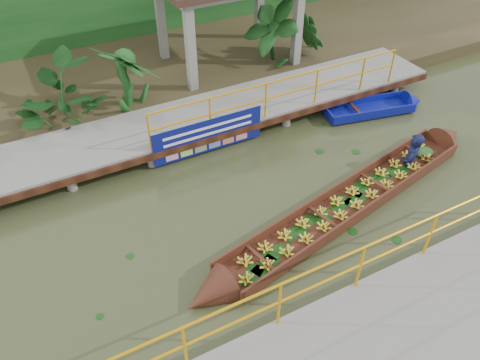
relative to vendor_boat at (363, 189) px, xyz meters
name	(u,v)px	position (x,y,z in m)	size (l,w,h in m)	color
ground	(236,218)	(-2.91, 0.77, -0.27)	(80.00, 80.00, 0.00)	#32371B
land_strip	(131,71)	(-2.91, 8.27, -0.04)	(30.00, 8.00, 0.45)	#2F2817
far_dock	(178,125)	(-2.89, 4.19, 0.21)	(16.00, 2.06, 1.66)	gray
near_dock	(405,344)	(-1.91, -3.43, 0.04)	(18.00, 2.40, 1.73)	gray
vendor_boat	(363,189)	(0.00, 0.00, 0.00)	(8.97, 2.72, 2.16)	#3D1F10
moored_blue_boat	(391,106)	(3.28, 2.73, -0.14)	(3.17, 1.37, 0.73)	navy
blue_banner	(209,136)	(-2.41, 3.24, 0.29)	(3.01, 0.04, 0.94)	navy
tropical_plants	(116,74)	(-3.88, 6.07, 1.08)	(14.43, 1.43, 1.79)	#133E15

